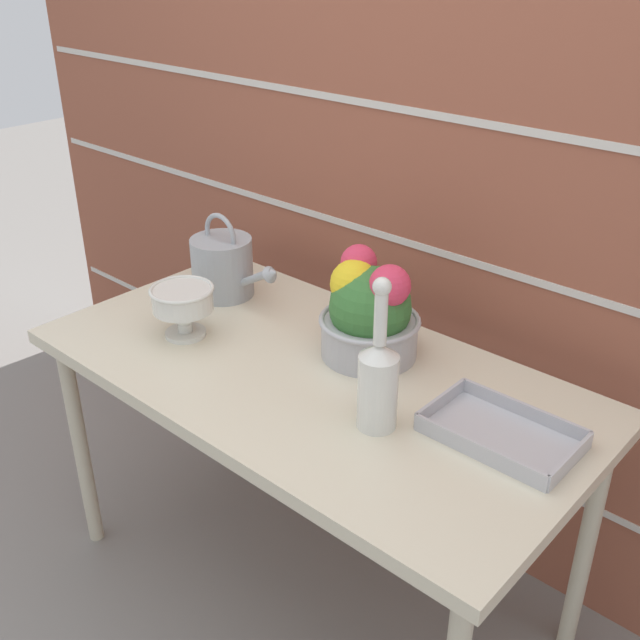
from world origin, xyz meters
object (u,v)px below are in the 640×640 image
object	(u,v)px
watering_can	(223,266)
wire_tray	(501,434)
flower_planter	(369,312)
glass_decanter	(378,379)
crystal_pedestal_bowl	(183,302)

from	to	relation	value
watering_can	wire_tray	bearing A→B (deg)	-4.85
flower_planter	glass_decanter	bearing A→B (deg)	-47.85
watering_can	glass_decanter	distance (m)	0.77
crystal_pedestal_bowl	flower_planter	xyz separation A→B (m)	(0.42, 0.24, 0.02)
crystal_pedestal_bowl	glass_decanter	distance (m)	0.63
watering_can	glass_decanter	world-z (taller)	glass_decanter
flower_planter	glass_decanter	xyz separation A→B (m)	(0.21, -0.23, -0.00)
glass_decanter	crystal_pedestal_bowl	bearing A→B (deg)	-178.43
crystal_pedestal_bowl	glass_decanter	xyz separation A→B (m)	(0.63, 0.02, 0.02)
crystal_pedestal_bowl	glass_decanter	bearing A→B (deg)	1.57
glass_decanter	flower_planter	bearing A→B (deg)	132.15
crystal_pedestal_bowl	flower_planter	bearing A→B (deg)	30.21
flower_planter	wire_tray	world-z (taller)	flower_planter
flower_planter	wire_tray	distance (m)	0.45
flower_planter	crystal_pedestal_bowl	bearing A→B (deg)	-149.79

